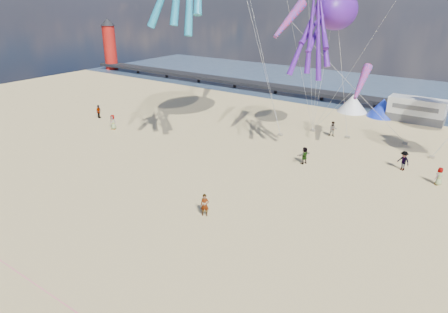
% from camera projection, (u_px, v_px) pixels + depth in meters
% --- Properties ---
extents(ground, '(120.00, 120.00, 0.00)m').
position_uv_depth(ground, '(159.00, 268.00, 23.36)').
color(ground, '#DDC37F').
rests_on(ground, ground).
extents(water, '(120.00, 120.00, 0.00)m').
position_uv_depth(water, '(394.00, 93.00, 65.07)').
color(water, '#324761').
rests_on(water, ground).
extents(pier, '(60.00, 3.00, 0.50)m').
position_uv_depth(pier, '(216.00, 79.00, 71.29)').
color(pier, black).
rests_on(pier, ground).
extents(lighthouse, '(2.60, 2.60, 9.00)m').
position_uv_depth(lighthouse, '(110.00, 48.00, 84.90)').
color(lighthouse, '#A5140F').
rests_on(lighthouse, ground).
extents(motorhome_0, '(6.60, 2.50, 3.00)m').
position_uv_depth(motorhome_0, '(416.00, 110.00, 49.94)').
color(motorhome_0, silver).
rests_on(motorhome_0, ground).
extents(tent_white, '(4.00, 4.00, 2.40)m').
position_uv_depth(tent_white, '(353.00, 103.00, 54.32)').
color(tent_white, white).
rests_on(tent_white, ground).
extents(tent_blue, '(4.00, 4.00, 2.40)m').
position_uv_depth(tent_blue, '(383.00, 108.00, 52.19)').
color(tent_blue, '#1933CC').
rests_on(tent_blue, ground).
extents(standing_person, '(0.74, 0.64, 1.70)m').
position_uv_depth(standing_person, '(205.00, 205.00, 28.61)').
color(standing_person, tan).
rests_on(standing_person, ground).
extents(beachgoer_0, '(0.62, 0.68, 1.56)m').
position_uv_depth(beachgoer_0, '(439.00, 176.00, 33.33)').
color(beachgoer_0, '#7F6659').
rests_on(beachgoer_0, ground).
extents(beachgoer_2, '(1.11, 1.02, 1.84)m').
position_uv_depth(beachgoer_2, '(403.00, 161.00, 36.11)').
color(beachgoer_2, '#7F6659').
rests_on(beachgoer_2, ground).
extents(beachgoer_3, '(0.96, 1.25, 1.70)m').
position_uv_depth(beachgoer_3, '(99.00, 112.00, 51.68)').
color(beachgoer_3, '#7F6659').
rests_on(beachgoer_3, ground).
extents(beachgoer_4, '(0.77, 1.05, 1.66)m').
position_uv_depth(beachgoer_4, '(304.00, 155.00, 37.56)').
color(beachgoer_4, '#7F6659').
rests_on(beachgoer_4, ground).
extents(beachgoer_6, '(0.72, 0.56, 1.77)m').
position_uv_depth(beachgoer_6, '(113.00, 122.00, 47.28)').
color(beachgoer_6, '#7F6659').
rests_on(beachgoer_6, ground).
extents(beachgoer_7, '(1.00, 0.83, 1.75)m').
position_uv_depth(beachgoer_7, '(333.00, 129.00, 44.80)').
color(beachgoer_7, '#7F6659').
rests_on(beachgoer_7, ground).
extents(sandbag_a, '(0.50, 0.35, 0.22)m').
position_uv_depth(sandbag_a, '(280.00, 135.00, 45.35)').
color(sandbag_a, gray).
rests_on(sandbag_a, ground).
extents(sandbag_b, '(0.50, 0.35, 0.22)m').
position_uv_depth(sandbag_b, '(347.00, 137.00, 44.57)').
color(sandbag_b, gray).
rests_on(sandbag_b, ground).
extents(sandbag_c, '(0.50, 0.35, 0.22)m').
position_uv_depth(sandbag_c, '(432.00, 157.00, 39.07)').
color(sandbag_c, gray).
rests_on(sandbag_c, ground).
extents(sandbag_d, '(0.50, 0.35, 0.22)m').
position_uv_depth(sandbag_d, '(405.00, 143.00, 42.73)').
color(sandbag_d, gray).
rests_on(sandbag_d, ground).
extents(sandbag_e, '(0.50, 0.35, 0.22)m').
position_uv_depth(sandbag_e, '(313.00, 130.00, 46.85)').
color(sandbag_e, gray).
rests_on(sandbag_e, ground).
extents(kite_octopus_purple, '(6.25, 9.39, 9.90)m').
position_uv_depth(kite_octopus_purple, '(337.00, 10.00, 37.38)').
color(kite_octopus_purple, '#4A1589').
extents(windsock_mid, '(1.27, 6.26, 6.23)m').
position_uv_depth(windsock_mid, '(289.00, 20.00, 37.00)').
color(windsock_mid, red).
extents(windsock_right, '(1.33, 4.88, 4.82)m').
position_uv_depth(windsock_right, '(362.00, 82.00, 38.30)').
color(windsock_right, red).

